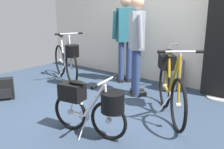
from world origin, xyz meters
TOP-DOWN VIEW (x-y plane):
  - ground_plane at (0.00, 0.00)m, footprint 6.18×6.18m
  - back_wall at (0.00, 1.92)m, footprint 6.18×0.10m
  - floor_banner_stand at (1.16, 1.65)m, footprint 0.60×0.36m
  - folding_bike_foreground at (0.37, -0.55)m, footprint 0.98×0.53m
  - display_bike_left at (-1.53, 0.79)m, footprint 1.31×0.69m
  - display_bike_right at (0.82, 0.52)m, footprint 0.92×1.12m
  - visitor_near_wall at (-0.00, 0.95)m, footprint 0.40×0.40m
  - visitor_browsing at (-0.59, 1.45)m, footprint 0.39×0.43m
  - rolling_suitcase at (0.39, 1.59)m, footprint 0.23×0.38m
  - backpack_on_floor at (-1.54, -0.54)m, footprint 0.29×0.33m

SIDE VIEW (x-z plane):
  - ground_plane at x=0.00m, z-range 0.00..0.00m
  - backpack_on_floor at x=-1.54m, z-range 0.00..0.34m
  - rolling_suitcase at x=0.39m, z-range -0.13..0.70m
  - folding_bike_foreground at x=0.37m, z-range 0.03..0.74m
  - display_bike_right at x=0.82m, z-range -0.05..0.93m
  - display_bike_left at x=-1.53m, z-range -0.04..0.94m
  - floor_banner_stand at x=1.16m, z-range -0.09..1.56m
  - visitor_near_wall at x=0.00m, z-range 0.11..1.73m
  - visitor_browsing at x=-0.59m, z-range 0.12..1.79m
  - back_wall at x=0.00m, z-range 0.00..2.87m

